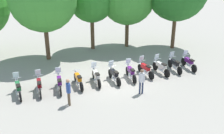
% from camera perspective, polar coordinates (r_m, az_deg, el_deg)
% --- Properties ---
extents(ground_plane, '(80.00, 80.00, 0.00)m').
position_cam_1_polar(ground_plane, '(17.90, 0.46, -3.25)').
color(ground_plane, gray).
extents(motorcycle_0, '(0.62, 2.18, 1.37)m').
position_cam_1_polar(motorcycle_0, '(16.86, -20.40, -4.46)').
color(motorcycle_0, black).
rests_on(motorcycle_0, ground_plane).
extents(motorcycle_1, '(0.62, 2.19, 1.37)m').
position_cam_1_polar(motorcycle_1, '(16.82, -16.09, -3.96)').
color(motorcycle_1, black).
rests_on(motorcycle_1, ground_plane).
extents(motorcycle_2, '(0.62, 2.19, 1.37)m').
position_cam_1_polar(motorcycle_2, '(16.85, -11.78, -3.48)').
color(motorcycle_2, black).
rests_on(motorcycle_2, ground_plane).
extents(motorcycle_3, '(0.62, 2.19, 0.99)m').
position_cam_1_polar(motorcycle_3, '(17.13, -7.63, -2.81)').
color(motorcycle_3, black).
rests_on(motorcycle_3, ground_plane).
extents(motorcycle_4, '(0.62, 2.19, 1.37)m').
position_cam_1_polar(motorcycle_4, '(17.45, -3.59, -2.13)').
color(motorcycle_4, black).
rests_on(motorcycle_4, ground_plane).
extents(motorcycle_5, '(0.62, 2.19, 1.37)m').
position_cam_1_polar(motorcycle_5, '(17.66, 0.48, -1.77)').
color(motorcycle_5, black).
rests_on(motorcycle_5, ground_plane).
extents(motorcycle_6, '(0.62, 2.19, 1.37)m').
position_cam_1_polar(motorcycle_6, '(18.12, 4.25, -1.20)').
color(motorcycle_6, black).
rests_on(motorcycle_6, ground_plane).
extents(motorcycle_7, '(0.62, 2.18, 1.37)m').
position_cam_1_polar(motorcycle_7, '(18.81, 7.54, -0.44)').
color(motorcycle_7, black).
rests_on(motorcycle_7, ground_plane).
extents(motorcycle_8, '(0.62, 2.19, 1.37)m').
position_cam_1_polar(motorcycle_8, '(19.36, 10.94, 0.01)').
color(motorcycle_8, black).
rests_on(motorcycle_8, ground_plane).
extents(motorcycle_9, '(0.62, 2.19, 1.37)m').
position_cam_1_polar(motorcycle_9, '(20.09, 13.96, 0.57)').
color(motorcycle_9, black).
rests_on(motorcycle_9, ground_plane).
extents(motorcycle_10, '(0.62, 2.19, 1.37)m').
position_cam_1_polar(motorcycle_10, '(20.78, 16.92, 0.98)').
color(motorcycle_10, black).
rests_on(motorcycle_10, ground_plane).
extents(person_0, '(0.41, 0.27, 1.67)m').
position_cam_1_polar(person_0, '(15.94, 6.69, -2.85)').
color(person_0, '#232D4C').
rests_on(person_0, ground_plane).
extents(person_1, '(0.26, 0.41, 1.65)m').
position_cam_1_polar(person_1, '(14.78, -9.81, -5.17)').
color(person_1, brown).
rests_on(person_1, ground_plane).
extents(tree_2, '(4.16, 4.16, 6.78)m').
position_cam_1_polar(tree_2, '(24.02, -4.65, 14.86)').
color(tree_2, brown).
rests_on(tree_2, ground_plane).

